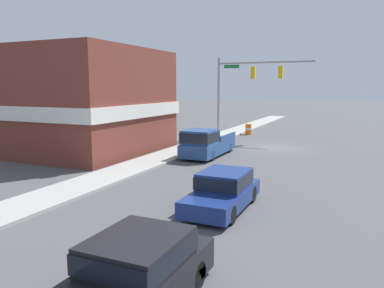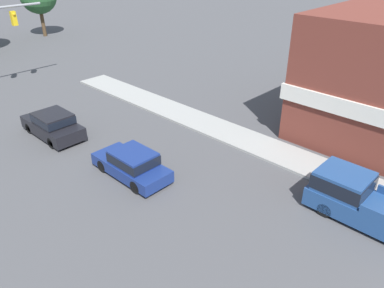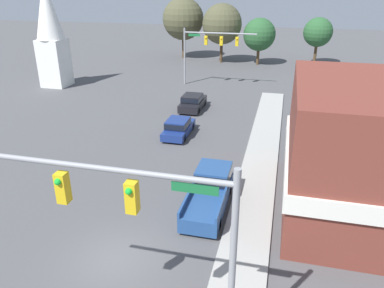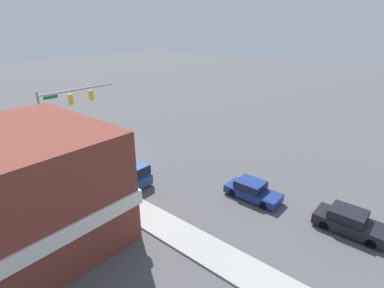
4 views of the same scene
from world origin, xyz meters
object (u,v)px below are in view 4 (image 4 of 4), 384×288
Objects in this scene: car_lead at (252,189)px; pickup_truck_parked at (127,172)px; car_second_ahead at (350,221)px; construction_barrel at (51,144)px.

pickup_truck_parked reaches higher than car_lead.
pickup_truck_parked reaches higher than car_second_ahead.
car_lead reaches higher than construction_barrel.
car_second_ahead is 17.56m from pickup_truck_parked.
car_lead is at bearing -85.79° from car_second_ahead.
construction_barrel is at bearing -87.23° from pickup_truck_parked.
car_second_ahead reaches higher than construction_barrel.
car_second_ahead reaches higher than car_lead.
construction_barrel is (5.30, -22.36, -0.23)m from car_lead.
pickup_truck_parked reaches higher than construction_barrel.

